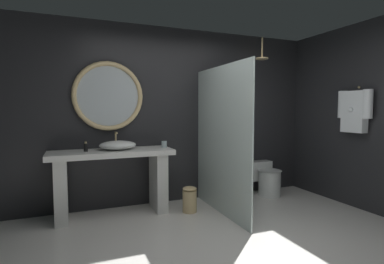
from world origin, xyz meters
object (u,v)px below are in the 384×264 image
Objects in this scene: vessel_sink at (118,145)px; tumbler_cup at (164,144)px; round_wall_mirror at (108,96)px; rain_shower_head at (262,56)px; waste_bin at (190,199)px; hanging_bathrobe at (354,109)px; soap_dispenser at (86,147)px; toilet at (267,179)px.

tumbler_cup is (0.63, -0.03, -0.01)m from vessel_sink.
round_wall_mirror is (-0.08, 0.22, 0.65)m from vessel_sink.
round_wall_mirror is 2.38m from rain_shower_head.
waste_bin is at bearing -18.82° from vessel_sink.
tumbler_cup is at bearing 157.80° from hanging_bathrobe.
rain_shower_head reaches higher than tumbler_cup.
waste_bin is at bearing -46.25° from tumbler_cup.
tumbler_cup is 0.10× the size of round_wall_mirror.
hanging_bathrobe is at bearing -18.38° from vessel_sink.
round_wall_mirror is at bearing 38.17° from soap_dispenser.
round_wall_mirror reaches higher than tumbler_cup.
soap_dispenser is at bearing 168.05° from waste_bin.
soap_dispenser is 2.86m from toilet.
vessel_sink is at bearing -69.64° from round_wall_mirror.
toilet is at bearing 0.44° from tumbler_cup.
round_wall_mirror is 2.86× the size of rain_shower_head.
vessel_sink is at bearing 177.58° from rain_shower_head.
vessel_sink is 0.70m from round_wall_mirror.
vessel_sink is at bearing 179.71° from toilet.
rain_shower_head is (2.19, -0.09, 1.29)m from vessel_sink.
hanging_bathrobe reaches higher than tumbler_cup.
toilet is 1.51m from waste_bin.
vessel_sink is 0.85× the size of toilet.
vessel_sink is at bearing 161.18° from waste_bin.
hanging_bathrobe is at bearing -15.90° from soap_dispenser.
waste_bin is (-1.29, -0.22, -2.03)m from rain_shower_head.
hanging_bathrobe is 1.83× the size of waste_bin.
rain_shower_head is 0.59× the size of toilet.
soap_dispenser is at bearing -179.67° from tumbler_cup.
soap_dispenser is 0.22× the size of toilet.
hanging_bathrobe is (0.89, -0.93, -0.81)m from rain_shower_head.
toilet is (1.75, 0.01, -0.65)m from tumbler_cup.
toilet is (2.46, -0.23, -1.32)m from round_wall_mirror.
soap_dispenser is at bearing -141.83° from round_wall_mirror.
vessel_sink reaches higher than tumbler_cup.
vessel_sink is 2.54m from rain_shower_head.
toilet is (-0.70, 1.01, -1.14)m from hanging_bathrobe.
rain_shower_head reaches higher than hanging_bathrobe.
tumbler_cup is at bearing 177.53° from rain_shower_head.
soap_dispenser is 0.38× the size of rain_shower_head.
hanging_bathrobe is at bearing -18.20° from waste_bin.
round_wall_mirror reaches higher than hanging_bathrobe.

